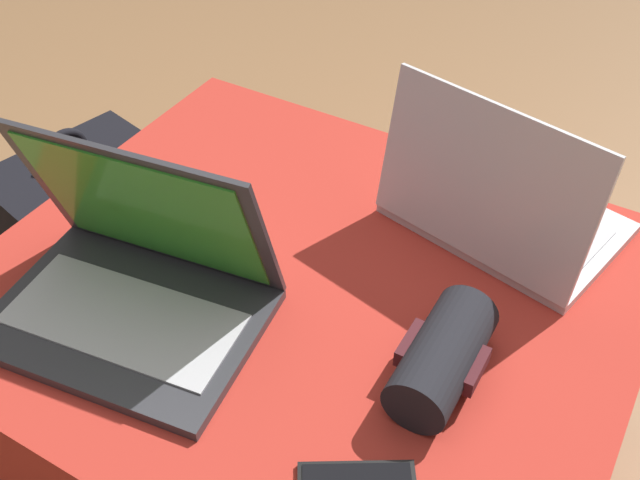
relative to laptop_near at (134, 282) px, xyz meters
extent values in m
plane|color=olive|center=(0.17, 0.16, -0.51)|extent=(14.00, 14.00, 0.00)
cube|color=maroon|center=(0.17, 0.16, -0.48)|extent=(0.87, 0.75, 0.05)
cube|color=#B22D23|center=(0.17, 0.16, -0.26)|extent=(0.90, 0.78, 0.41)
cube|color=#333338|center=(0.00, -0.03, -0.04)|extent=(0.38, 0.29, 0.02)
cube|color=#B2B2B7|center=(0.00, -0.04, -0.03)|extent=(0.32, 0.18, 0.00)
cube|color=#333338|center=(-0.01, 0.06, 0.08)|extent=(0.36, 0.13, 0.24)
cube|color=green|center=(-0.01, 0.05, 0.08)|extent=(0.32, 0.11, 0.21)
cube|color=silver|center=(0.37, 0.42, -0.04)|extent=(0.37, 0.29, 0.02)
cube|color=#B2B2B7|center=(0.37, 0.43, -0.03)|extent=(0.31, 0.19, 0.00)
cube|color=silver|center=(0.35, 0.33, 0.08)|extent=(0.33, 0.11, 0.23)
cube|color=white|center=(0.35, 0.34, 0.08)|extent=(0.29, 0.10, 0.20)
cube|color=black|center=(-0.40, 0.26, -0.31)|extent=(0.25, 0.34, 0.39)
cube|color=black|center=(-0.51, 0.29, -0.39)|extent=(0.12, 0.25, 0.18)
torus|color=black|center=(-0.40, 0.26, -0.10)|extent=(0.04, 0.09, 0.09)
cylinder|color=black|center=(0.40, 0.10, -0.01)|extent=(0.08, 0.18, 0.08)
cube|color=#441B20|center=(0.40, 0.10, -0.01)|extent=(0.10, 0.07, 0.02)
camera|label=1|loc=(0.56, -0.47, 0.70)|focal=42.00mm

